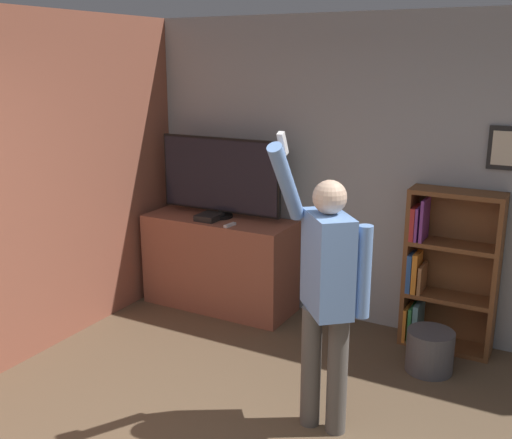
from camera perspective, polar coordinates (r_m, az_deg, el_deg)
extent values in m
cube|color=#9EA3A8|center=(5.28, 10.34, 4.20)|extent=(6.13, 0.06, 2.70)
cube|color=black|center=(4.96, 22.85, 6.27)|extent=(0.29, 0.02, 0.33)
cube|color=beige|center=(4.94, 22.83, 6.25)|extent=(0.22, 0.01, 0.26)
cube|color=#93513D|center=(5.08, -19.13, 3.17)|extent=(0.06, 4.74, 2.70)
cube|color=#93513D|center=(5.74, -3.47, -4.12)|extent=(1.43, 0.55, 0.88)
cylinder|color=black|center=(5.64, -3.36, 0.36)|extent=(0.22, 0.22, 0.03)
cylinder|color=black|center=(5.63, -3.36, 0.75)|extent=(0.06, 0.06, 0.05)
cube|color=black|center=(5.55, -3.42, 4.28)|extent=(1.24, 0.04, 0.69)
cube|color=black|center=(5.53, -3.55, 4.24)|extent=(1.20, 0.01, 0.65)
cube|color=black|center=(5.56, -4.46, 0.25)|extent=(0.20, 0.24, 0.06)
cube|color=white|center=(5.34, -2.50, -0.52)|extent=(0.05, 0.14, 0.02)
cube|color=brown|center=(5.16, 14.31, -4.19)|extent=(0.04, 0.28, 1.33)
cube|color=brown|center=(5.05, 21.92, -5.26)|extent=(0.04, 0.28, 1.33)
cube|color=brown|center=(5.22, 18.36, -4.28)|extent=(0.73, 0.01, 1.33)
cube|color=brown|center=(5.34, 17.50, -11.29)|extent=(0.65, 0.28, 0.04)
cube|color=brown|center=(5.17, 17.87, -7.05)|extent=(0.65, 0.28, 0.04)
cube|color=brown|center=(5.02, 18.28, -2.35)|extent=(0.65, 0.28, 0.04)
cube|color=brown|center=(4.92, 18.68, 2.39)|extent=(0.65, 0.28, 0.04)
cube|color=orange|center=(5.32, 14.25, -9.39)|extent=(0.03, 0.25, 0.29)
cube|color=#338447|center=(5.30, 14.65, -9.46)|extent=(0.03, 0.23, 0.30)
cube|color=#5B8E99|center=(5.30, 15.18, -9.29)|extent=(0.04, 0.27, 0.34)
cube|color=#2D569E|center=(5.13, 14.59, -4.81)|extent=(0.04, 0.21, 0.32)
cube|color=orange|center=(5.11, 15.06, -4.84)|extent=(0.04, 0.20, 0.33)
cube|color=#99663D|center=(5.13, 15.55, -5.40)|extent=(0.03, 0.23, 0.23)
cube|color=red|center=(5.02, 14.93, -0.26)|extent=(0.04, 0.24, 0.27)
cube|color=#7A3889|center=(5.00, 15.26, -0.34)|extent=(0.02, 0.21, 0.27)
cube|color=#7A3889|center=(5.00, 15.77, 0.03)|extent=(0.02, 0.24, 0.34)
cylinder|color=#56514C|center=(3.98, 5.26, -13.78)|extent=(0.13, 0.13, 0.82)
cylinder|color=#56514C|center=(3.92, 7.75, -14.33)|extent=(0.13, 0.13, 0.82)
cube|color=#6B93D1|center=(3.65, 6.83, -4.16)|extent=(0.43, 0.45, 0.62)
sphere|color=beige|center=(3.54, 7.04, 2.13)|extent=(0.21, 0.21, 0.21)
cylinder|color=#6B93D1|center=(3.59, 10.22, -4.93)|extent=(0.09, 0.09, 0.57)
cylinder|color=#6B93D1|center=(3.51, 2.92, 3.51)|extent=(0.09, 0.40, 0.52)
cube|color=white|center=(3.42, 2.56, 7.25)|extent=(0.04, 0.09, 0.14)
cylinder|color=#4C4C51|center=(4.87, 16.22, -11.93)|extent=(0.36, 0.36, 0.33)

